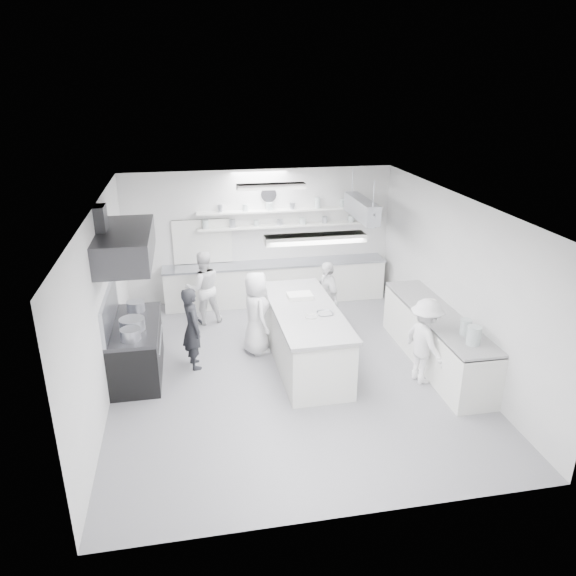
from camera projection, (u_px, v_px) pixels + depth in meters
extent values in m
cube|color=#969696|center=(289.00, 371.00, 9.62)|extent=(6.00, 7.00, 0.02)
cube|color=silver|center=(289.00, 203.00, 8.53)|extent=(6.00, 7.00, 0.02)
cube|color=silver|center=(260.00, 236.00, 12.28)|extent=(6.00, 0.04, 3.00)
cube|color=silver|center=(349.00, 409.00, 5.87)|extent=(6.00, 0.04, 3.00)
cube|color=silver|center=(102.00, 305.00, 8.56)|extent=(0.04, 7.00, 3.00)
cube|color=silver|center=(455.00, 281.00, 9.59)|extent=(0.04, 7.00, 3.00)
cube|color=black|center=(137.00, 350.00, 9.38)|extent=(0.80, 1.80, 0.90)
cube|color=#38373B|center=(125.00, 245.00, 8.69)|extent=(0.85, 2.00, 0.50)
cube|color=white|center=(276.00, 283.00, 12.44)|extent=(5.00, 0.60, 0.92)
cube|color=white|center=(292.00, 225.00, 12.19)|extent=(4.20, 0.26, 0.04)
cube|color=white|center=(292.00, 210.00, 12.07)|extent=(4.20, 0.26, 0.04)
cube|color=black|center=(202.00, 241.00, 12.06)|extent=(1.30, 0.04, 1.00)
cylinder|color=silver|center=(269.00, 194.00, 11.93)|extent=(0.32, 0.05, 0.32)
cube|color=white|center=(436.00, 339.00, 9.72)|extent=(0.74, 3.30, 0.94)
cube|color=#A7ABB4|center=(361.00, 208.00, 11.33)|extent=(0.30, 1.60, 0.40)
cube|color=white|center=(315.00, 238.00, 6.90)|extent=(1.30, 0.25, 0.10)
cube|color=white|center=(271.00, 186.00, 10.20)|extent=(1.30, 0.25, 0.10)
cube|color=white|center=(305.00, 337.00, 9.69)|extent=(1.09, 2.82, 1.03)
cylinder|color=#A7ABB4|center=(132.00, 326.00, 8.95)|extent=(0.42, 0.42, 0.24)
imported|color=#25262A|center=(193.00, 328.00, 9.51)|extent=(0.47, 0.61, 1.50)
imported|color=white|center=(203.00, 288.00, 11.26)|extent=(0.87, 0.74, 1.56)
imported|color=white|center=(256.00, 313.00, 10.02)|extent=(0.64, 0.85, 1.58)
imported|color=white|center=(327.00, 297.00, 10.83)|extent=(0.51, 0.93, 1.50)
imported|color=white|center=(425.00, 341.00, 9.03)|extent=(0.74, 1.06, 1.50)
imported|color=#A7ABB4|center=(325.00, 314.00, 9.29)|extent=(0.28, 0.28, 0.07)
imported|color=white|center=(311.00, 318.00, 9.15)|extent=(0.23, 0.23, 0.07)
imported|color=white|center=(430.00, 302.00, 10.03)|extent=(0.28, 0.28, 0.06)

